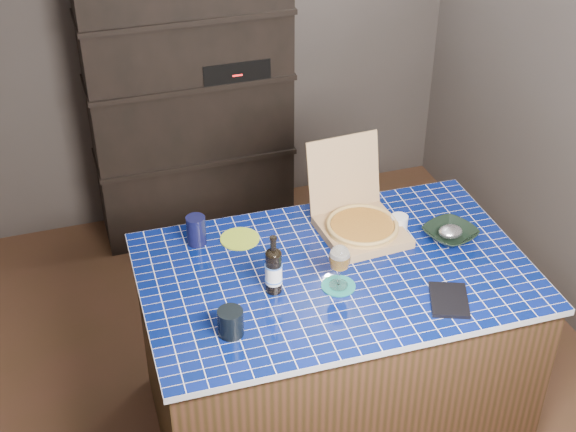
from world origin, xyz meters
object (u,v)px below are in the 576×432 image
object	(u,v)px
pizza_box	(360,223)
dvd_case	(449,300)
kitchen_island	(332,348)
bowl	(450,234)
mead_bottle	(274,270)
wine_glass	(340,259)

from	to	relation	value
pizza_box	dvd_case	world-z (taller)	pizza_box
kitchen_island	bowl	xyz separation A→B (m)	(0.57, 0.05, 0.48)
mead_bottle	dvd_case	bearing A→B (deg)	-23.75
dvd_case	bowl	world-z (taller)	bowl
kitchen_island	dvd_case	distance (m)	0.68
wine_glass	bowl	bearing A→B (deg)	15.28
pizza_box	bowl	world-z (taller)	pizza_box
pizza_box	bowl	xyz separation A→B (m)	(0.37, -0.17, -0.03)
pizza_box	dvd_case	distance (m)	0.59
mead_bottle	wine_glass	bearing A→B (deg)	-12.64
mead_bottle	bowl	distance (m)	0.87
dvd_case	bowl	distance (m)	0.44
mead_bottle	wine_glass	xyz separation A→B (m)	(0.26, -0.06, 0.04)
kitchen_island	pizza_box	bearing A→B (deg)	49.10
pizza_box	bowl	distance (m)	0.41
wine_glass	dvd_case	bearing A→B (deg)	-30.31
wine_glass	dvd_case	distance (m)	0.47
wine_glass	pizza_box	bearing A→B (deg)	55.34
wine_glass	dvd_case	xyz separation A→B (m)	(0.39, -0.23, -0.13)
pizza_box	wine_glass	distance (m)	0.42
dvd_case	pizza_box	bearing A→B (deg)	127.95
mead_bottle	wine_glass	size ratio (longest dim) A/B	1.34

